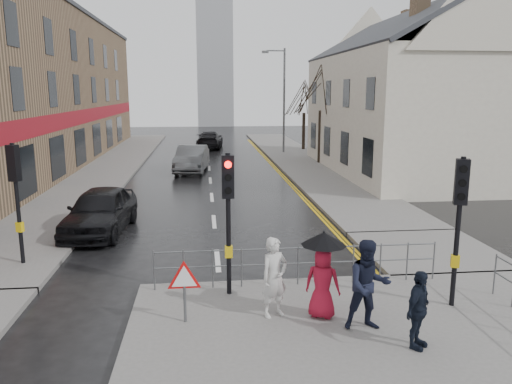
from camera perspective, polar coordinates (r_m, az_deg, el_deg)
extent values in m
plane|color=black|center=(12.13, -3.99, -12.48)|extent=(120.00, 120.00, 0.00)
cube|color=#605E5B|center=(9.60, 16.21, -19.36)|extent=(10.00, 9.00, 0.14)
cube|color=#605E5B|center=(34.97, -16.14, 3.05)|extent=(4.00, 44.00, 0.14)
cube|color=#605E5B|center=(37.04, 4.67, 3.92)|extent=(4.00, 40.00, 0.14)
cube|color=#605E5B|center=(16.39, 19.08, -6.39)|extent=(4.00, 4.20, 0.14)
cube|color=#81664A|center=(35.07, -25.92, 10.48)|extent=(8.00, 42.00, 10.00)
cube|color=beige|center=(31.62, 17.13, 8.40)|extent=(9.00, 16.00, 7.00)
cube|color=#81664A|center=(27.66, 18.24, 19.83)|extent=(0.70, 0.90, 1.80)
cube|color=#81664A|center=(36.00, 16.94, 17.83)|extent=(0.70, 0.90, 1.80)
cube|color=#94969C|center=(73.22, -4.75, 14.63)|extent=(5.00, 5.00, 18.00)
cylinder|color=black|center=(11.71, -3.17, -3.80)|extent=(0.11, 0.11, 3.40)
cube|color=black|center=(11.46, -3.23, 1.76)|extent=(0.28, 0.22, 1.00)
cylinder|color=#FF0C07|center=(11.27, -3.21, 3.15)|extent=(0.16, 0.04, 0.16)
cylinder|color=black|center=(11.32, -3.20, 1.64)|extent=(0.16, 0.04, 0.16)
cylinder|color=black|center=(11.37, -3.18, 0.15)|extent=(0.16, 0.04, 0.16)
cube|color=gold|center=(11.89, -3.13, -6.82)|extent=(0.18, 0.14, 0.28)
cylinder|color=black|center=(11.91, 22.02, -4.37)|extent=(0.11, 0.11, 3.40)
cube|color=black|center=(11.67, 22.44, 1.08)|extent=(0.34, 0.30, 1.00)
cylinder|color=black|center=(11.48, 22.66, 2.43)|extent=(0.16, 0.09, 0.16)
cylinder|color=black|center=(11.53, 22.54, 0.96)|extent=(0.16, 0.09, 0.16)
cylinder|color=black|center=(11.58, 22.43, -0.50)|extent=(0.16, 0.09, 0.16)
cube|color=gold|center=(12.09, 21.79, -7.34)|extent=(0.22, 0.19, 0.28)
cylinder|color=black|center=(15.31, -25.59, -1.27)|extent=(0.11, 0.11, 3.40)
cube|color=black|center=(15.12, -25.96, 2.98)|extent=(0.34, 0.30, 1.00)
cylinder|color=black|center=(15.19, -25.72, 4.18)|extent=(0.16, 0.09, 0.16)
cylinder|color=black|center=(15.22, -25.63, 3.06)|extent=(0.16, 0.09, 0.16)
cylinder|color=black|center=(15.27, -25.53, 1.95)|extent=(0.16, 0.09, 0.16)
cube|color=gold|center=(15.45, -25.38, -3.63)|extent=(0.22, 0.19, 0.28)
cylinder|color=#595B5E|center=(12.50, -11.57, -8.78)|extent=(0.04, 0.04, 1.00)
cylinder|color=#595B5E|center=(13.74, 19.65, -7.36)|extent=(0.04, 0.04, 1.00)
cylinder|color=#595B5E|center=(12.50, 4.86, -6.40)|extent=(7.10, 0.04, 0.04)
cylinder|color=#595B5E|center=(12.63, 4.83, -8.13)|extent=(7.10, 0.04, 0.04)
cylinder|color=#595B5E|center=(13.31, 25.63, -8.46)|extent=(0.04, 0.04, 1.00)
cylinder|color=#595B5E|center=(10.81, -8.13, -12.41)|extent=(0.06, 0.06, 0.85)
cylinder|color=red|center=(10.61, -8.21, -9.81)|extent=(0.80, 0.03, 0.80)
cylinder|color=white|center=(10.59, -8.22, -9.85)|extent=(0.60, 0.03, 0.60)
cylinder|color=#595B5E|center=(39.60, 3.23, 10.33)|extent=(0.16, 0.16, 8.00)
cylinder|color=#595B5E|center=(39.60, 2.25, 15.84)|extent=(1.40, 0.10, 0.10)
cube|color=#595B5E|center=(39.49, 1.06, 15.72)|extent=(0.50, 0.25, 0.18)
cylinder|color=black|center=(34.13, 7.31, 6.29)|extent=(0.26, 0.26, 3.50)
cylinder|color=black|center=(42.05, 5.46, 6.95)|extent=(0.26, 0.26, 3.00)
imported|color=beige|center=(10.81, 2.12, -9.71)|extent=(0.76, 0.66, 1.75)
imported|color=black|center=(10.47, 12.72, -10.35)|extent=(0.93, 0.73, 1.88)
imported|color=maroon|center=(10.88, 7.61, -10.23)|extent=(0.89, 0.76, 1.55)
cylinder|color=black|center=(10.84, 7.62, -9.73)|extent=(0.02, 0.02, 1.75)
cone|color=black|center=(10.56, 7.75, -5.30)|extent=(0.96, 0.96, 0.28)
imported|color=black|center=(10.05, 18.04, -12.68)|extent=(0.90, 0.89, 1.52)
imported|color=black|center=(18.35, -17.38, -2.04)|extent=(2.28, 4.82, 1.59)
imported|color=#454749|center=(31.15, -7.35, 3.78)|extent=(2.23, 5.02, 1.60)
imported|color=black|center=(44.01, -5.30, 5.97)|extent=(2.54, 5.25, 1.47)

